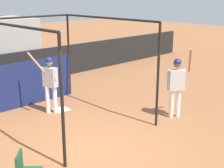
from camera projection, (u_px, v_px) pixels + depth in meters
name	position (u px, v px, depth m)	size (l,w,h in m)	color
ground_plane	(95.00, 154.00, 7.20)	(60.00, 60.00, 0.00)	#935B38
batting_cage	(43.00, 70.00, 9.59)	(3.19, 4.06, 2.89)	black
home_plate	(61.00, 109.00, 9.94)	(0.44, 0.44, 0.02)	white
player_batter	(50.00, 80.00, 9.41)	(0.61, 0.78, 1.90)	white
player_waiting	(177.00, 82.00, 9.06)	(0.83, 0.61, 2.10)	white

